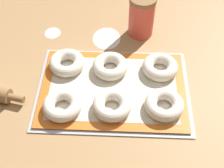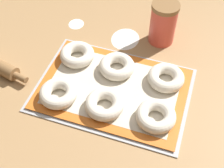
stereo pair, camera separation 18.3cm
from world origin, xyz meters
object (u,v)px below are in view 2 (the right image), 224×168
baking_tray (112,89)px  flour_canister (163,23)px  bagel_front_left (58,93)px  bagel_front_right (156,116)px  bagel_back_right (166,78)px  bagel_back_center (117,66)px  bagel_front_center (105,104)px  bagel_back_left (77,55)px

baking_tray → flour_canister: size_ratio=3.08×
bagel_front_left → bagel_front_right: 0.32m
bagel_front_left → bagel_back_right: size_ratio=1.00×
bagel_back_center → bagel_back_right: bearing=0.9°
bagel_front_left → bagel_back_right: bearing=29.1°
bagel_front_left → bagel_back_center: 0.22m
bagel_front_center → bagel_back_right: 0.23m
baking_tray → bagel_front_left: bearing=-148.8°
bagel_front_left → flour_canister: (0.25, 0.38, 0.05)m
bagel_front_left → bagel_back_center: (0.14, 0.17, 0.00)m
bagel_front_right → bagel_front_center: bearing=-177.1°
bagel_front_left → bagel_front_right: (0.32, 0.01, 0.00)m
bagel_front_center → bagel_front_right: size_ratio=1.00×
bagel_back_left → bagel_front_left: bearing=-86.8°
bagel_back_left → bagel_back_right: 0.32m
bagel_front_left → flour_canister: bearing=57.0°
bagel_front_center → bagel_back_right: (0.16, 0.17, 0.00)m
baking_tray → bagel_back_right: 0.18m
bagel_back_center → flour_canister: size_ratio=0.75×
baking_tray → bagel_front_right: size_ratio=4.10×
bagel_front_left → bagel_back_left: bearing=93.2°
baking_tray → flour_canister: bearing=71.4°
bagel_back_center → bagel_back_right: 0.17m
bagel_back_left → bagel_front_center: bearing=-46.5°
baking_tray → bagel_back_center: 0.08m
bagel_front_center → flour_canister: 0.39m
bagel_front_center → flour_canister: size_ratio=0.75×
bagel_front_left → bagel_back_left: 0.18m
baking_tray → bagel_back_center: bearing=96.7°
flour_canister → bagel_back_right: bearing=-73.3°
bagel_back_left → flour_canister: size_ratio=0.75×
bagel_front_left → bagel_back_left: same height
bagel_front_center → bagel_front_left: bearing=-177.6°
bagel_back_left → bagel_back_center: (0.15, -0.01, 0.00)m
bagel_back_right → bagel_front_right: bearing=-88.6°
bagel_front_left → baking_tray: bearing=31.2°
bagel_front_center → bagel_back_left: bearing=133.5°
bagel_front_left → bagel_back_right: same height
bagel_front_right → bagel_back_right: size_ratio=1.00×
bagel_front_right → bagel_back_left: size_ratio=1.00×
baking_tray → bagel_back_center: bagel_back_center is taller
bagel_front_right → bagel_back_right: bearing=91.4°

